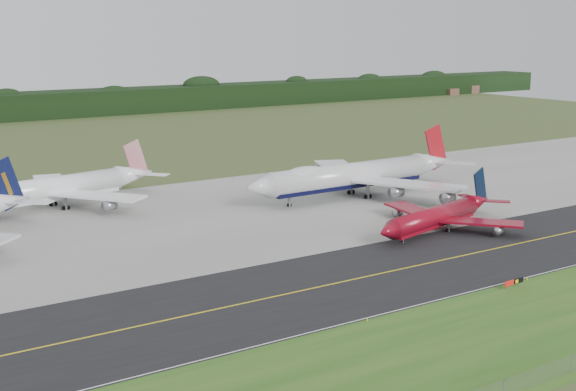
# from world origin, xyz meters

# --- Properties ---
(ground) EXTENTS (600.00, 600.00, 0.00)m
(ground) POSITION_xyz_m (0.00, 0.00, 0.00)
(ground) COLOR #3C4E24
(ground) RESTS_ON ground
(grass_verge) EXTENTS (400.00, 30.00, 0.01)m
(grass_verge) POSITION_xyz_m (0.00, -35.00, 0.01)
(grass_verge) COLOR #244F17
(grass_verge) RESTS_ON ground
(taxiway) EXTENTS (400.00, 32.00, 0.02)m
(taxiway) POSITION_xyz_m (0.00, -4.00, 0.01)
(taxiway) COLOR black
(taxiway) RESTS_ON ground
(apron) EXTENTS (400.00, 78.00, 0.01)m
(apron) POSITION_xyz_m (0.00, 51.00, 0.01)
(apron) COLOR gray
(apron) RESTS_ON ground
(taxiway_centreline) EXTENTS (400.00, 0.40, 0.00)m
(taxiway_centreline) POSITION_xyz_m (0.00, -4.00, 0.03)
(taxiway_centreline) COLOR gold
(taxiway_centreline) RESTS_ON taxiway
(taxiway_edge_line) EXTENTS (400.00, 0.25, 0.00)m
(taxiway_edge_line) POSITION_xyz_m (0.00, -19.50, 0.03)
(taxiway_edge_line) COLOR silver
(taxiway_edge_line) RESTS_ON taxiway
(horizon_treeline) EXTENTS (700.00, 25.00, 12.00)m
(horizon_treeline) POSITION_xyz_m (0.00, 273.76, 5.47)
(horizon_treeline) COLOR black
(horizon_treeline) RESTS_ON ground
(jet_ba_747) EXTENTS (65.26, 54.15, 16.43)m
(jet_ba_747) POSITION_xyz_m (25.46, 48.82, 5.59)
(jet_ba_747) COLOR silver
(jet_ba_747) RESTS_ON ground
(jet_red_737) EXTENTS (40.80, 32.61, 11.14)m
(jet_red_737) POSITION_xyz_m (19.01, 12.55, 3.08)
(jet_red_737) COLOR maroon
(jet_red_737) RESTS_ON ground
(jet_star_tail) EXTENTS (53.42, 44.07, 14.14)m
(jet_star_tail) POSITION_xyz_m (-40.31, 77.62, 4.71)
(jet_star_tail) COLOR white
(jet_star_tail) RESTS_ON ground
(taxiway_sign) EXTENTS (4.49, 0.38, 1.50)m
(taxiway_sign) POSITION_xyz_m (1.80, -22.14, 1.05)
(taxiway_sign) COLOR slate
(taxiway_sign) RESTS_ON ground
(edge_marker_left) EXTENTS (0.16, 0.16, 0.50)m
(edge_marker_left) POSITION_xyz_m (-27.49, -20.50, 0.25)
(edge_marker_left) COLOR yellow
(edge_marker_left) RESTS_ON ground
(edge_marker_center) EXTENTS (0.16, 0.16, 0.50)m
(edge_marker_center) POSITION_xyz_m (7.00, -20.50, 0.25)
(edge_marker_center) COLOR yellow
(edge_marker_center) RESTS_ON ground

